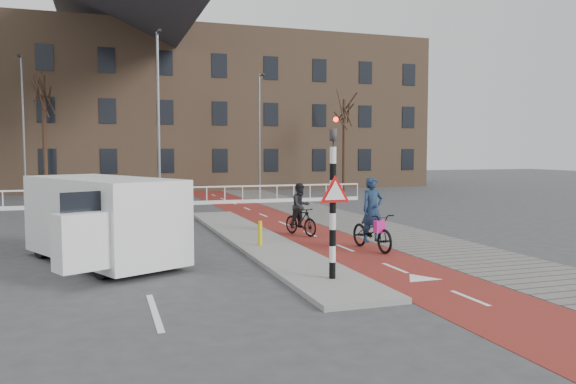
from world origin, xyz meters
name	(u,v)px	position (x,y,z in m)	size (l,w,h in m)	color
ground	(324,264)	(0.00, 0.00, 0.00)	(120.00, 120.00, 0.00)	#38383A
bike_lane	(270,218)	(1.50, 10.00, 0.01)	(2.50, 60.00, 0.01)	maroon
sidewalk	(329,215)	(4.30, 10.00, 0.01)	(3.00, 60.00, 0.01)	slate
curb_island	(257,240)	(-0.70, 4.00, 0.06)	(1.80, 16.00, 0.12)	gray
traffic_signal	(333,194)	(-0.60, -2.02, 1.99)	(0.80, 0.80, 3.68)	black
bollard	(260,233)	(-0.95, 2.66, 0.48)	(0.12, 0.12, 0.72)	yellow
cyclist_near	(372,226)	(2.12, 1.47, 0.73)	(0.91, 2.13, 2.14)	black
cyclist_far	(301,214)	(1.09, 4.83, 0.75)	(0.99, 1.71, 1.79)	black
van	(103,218)	(-5.37, 2.03, 1.17)	(4.15, 5.54, 2.22)	white
railing	(110,201)	(-5.00, 17.00, 0.31)	(28.00, 0.10, 0.99)	silver
townhouse_row	(133,87)	(-3.00, 32.00, 7.81)	(46.00, 10.00, 15.90)	#7F6047
tree_mid	(45,137)	(-8.71, 24.72, 3.78)	(0.27, 0.27, 7.56)	black
tree_right	(344,146)	(11.05, 23.59, 3.26)	(0.24, 0.24, 6.53)	black
streetlight_near	(159,124)	(-2.87, 13.00, 4.12)	(0.12, 0.12, 8.24)	slate
streetlight_left	(24,129)	(-9.63, 22.59, 4.18)	(0.12, 0.12, 8.36)	slate
streetlight_right	(260,134)	(4.90, 23.91, 4.04)	(0.12, 0.12, 8.07)	slate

